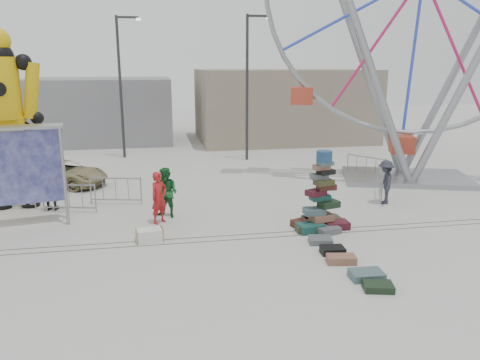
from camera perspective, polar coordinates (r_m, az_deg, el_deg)
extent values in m
plane|color=#9E9E99|center=(14.25, -0.90, -8.21)|extent=(90.00, 90.00, 0.00)
cube|color=#47443F|center=(14.80, -1.29, -7.33)|extent=(40.00, 0.04, 0.01)
cube|color=#47443F|center=(15.17, -1.53, -6.79)|extent=(40.00, 0.04, 0.01)
cube|color=gray|center=(34.39, 5.19, 9.10)|extent=(12.00, 8.00, 5.00)
cube|color=gray|center=(35.38, -16.72, 8.22)|extent=(10.00, 8.00, 4.40)
cylinder|color=#2D2D30|center=(26.56, 0.87, 10.99)|extent=(0.16, 0.16, 8.00)
cube|color=#2D2D30|center=(26.77, 2.23, 19.36)|extent=(1.20, 0.15, 0.12)
cube|color=silver|center=(26.90, 3.55, 19.10)|extent=(0.25, 0.25, 0.12)
cylinder|color=#2D2D30|center=(28.12, -14.36, 10.73)|extent=(0.16, 0.16, 8.00)
cube|color=#2D2D30|center=(28.16, -13.58, 18.73)|extent=(1.20, 0.15, 0.12)
cube|color=silver|center=(28.13, -12.28, 18.60)|extent=(0.25, 0.25, 0.12)
cube|color=#194C46|center=(15.65, 8.58, -5.75)|extent=(0.96, 0.75, 0.28)
cube|color=#4C1420|center=(16.10, 11.67, -5.36)|extent=(0.81, 0.56, 0.26)
cube|color=#472016|center=(16.11, 7.71, -5.22)|extent=(0.89, 0.74, 0.24)
cube|color=#3C3B1E|center=(16.54, 10.74, -4.79)|extent=(0.81, 0.59, 0.26)
cube|color=#585D60|center=(15.61, 10.71, -6.02)|extent=(0.85, 0.69, 0.22)
cube|color=black|center=(16.50, 8.90, -4.80)|extent=(0.73, 0.51, 0.24)
cube|color=#8B5B47|center=(15.92, 9.91, -4.48)|extent=(0.85, 0.67, 0.24)
cube|color=#476165|center=(15.75, 9.03, -3.78)|extent=(0.71, 0.51, 0.22)
cube|color=black|center=(15.88, 10.77, -2.90)|extent=(0.76, 0.61, 0.22)
cube|color=#194C46|center=(15.86, 9.73, -2.10)|extent=(0.68, 0.49, 0.19)
cube|color=#4C1420|center=(15.68, 9.23, -1.53)|extent=(0.74, 0.63, 0.19)
cube|color=#472016|center=(15.75, 10.49, -0.79)|extent=(0.60, 0.42, 0.19)
cube|color=#3C3B1E|center=(15.53, 10.19, -0.28)|extent=(0.68, 0.54, 0.17)
cube|color=#585D60|center=(15.56, 9.62, 0.43)|extent=(0.58, 0.42, 0.17)
cube|color=black|center=(15.54, 10.43, 0.99)|extent=(0.62, 0.50, 0.15)
cube|color=#8B5B47|center=(15.49, 9.90, 1.54)|extent=(0.54, 0.37, 0.15)
cube|color=#476165|center=(15.43, 10.36, 2.00)|extent=(0.57, 0.46, 0.13)
cylinder|color=navy|center=(15.39, 10.23, 2.88)|extent=(0.52, 0.52, 0.34)
sphere|color=black|center=(20.13, -26.98, -2.68)|extent=(0.70, 0.70, 0.70)
sphere|color=black|center=(19.91, -24.15, -2.55)|extent=(0.70, 0.70, 0.70)
cylinder|color=#DDB20C|center=(19.60, -24.53, 1.21)|extent=(0.65, 0.65, 2.95)
sphere|color=black|center=(19.36, -24.97, 5.47)|extent=(0.74, 0.74, 0.74)
cube|color=#DDB20C|center=(19.45, -26.50, 5.89)|extent=(1.33, 0.81, 0.65)
cylinder|color=#DDB20C|center=(19.34, -26.94, 9.94)|extent=(1.20, 1.20, 2.21)
sphere|color=black|center=(19.16, -24.92, 12.90)|extent=(0.59, 0.59, 0.59)
cylinder|color=#DDB20C|center=(19.15, -24.06, 9.93)|extent=(0.78, 0.52, 2.08)
sphere|color=black|center=(19.21, -23.49, 6.95)|extent=(0.48, 0.48, 0.48)
cube|color=gray|center=(23.64, 19.55, 0.28)|extent=(6.46, 4.98, 0.23)
cylinder|color=gray|center=(21.72, 16.29, 11.25)|extent=(3.88, 1.53, 9.24)
cylinder|color=gray|center=(22.56, 25.62, 10.54)|extent=(3.88, 1.53, 9.24)
cylinder|color=gray|center=(23.74, 15.54, 11.49)|extent=(3.88, 1.53, 9.24)
cylinder|color=gray|center=(24.52, 24.15, 10.85)|extent=(3.88, 1.53, 9.24)
cube|color=#A73623|center=(23.34, 19.87, 4.09)|extent=(1.29, 1.29, 0.80)
cylinder|color=gray|center=(17.13, -20.66, 0.61)|extent=(0.11, 0.11, 3.38)
cube|color=navy|center=(17.10, -24.52, 1.39)|extent=(2.11, 0.42, 2.48)
cube|color=silver|center=(14.93, -10.97, -6.63)|extent=(0.88, 0.58, 0.38)
cube|color=#3C3B1E|center=(15.65, 8.21, -5.83)|extent=(0.79, 0.64, 0.23)
cube|color=#585D60|center=(14.76, 9.79, -7.24)|extent=(0.79, 0.70, 0.18)
cube|color=black|center=(14.02, 11.23, -8.40)|extent=(0.71, 0.53, 0.21)
cube|color=#8B5B47|center=(13.46, 12.25, -9.42)|extent=(0.85, 0.56, 0.22)
cube|color=#476165|center=(12.70, 15.18, -11.10)|extent=(0.87, 0.62, 0.20)
cube|color=black|center=(12.19, 16.51, -12.36)|extent=(0.80, 0.65, 0.18)
imported|color=#A41719|center=(16.33, -9.85, -2.13)|extent=(0.79, 0.76, 1.82)
imported|color=#165A25|center=(16.92, -8.95, -1.54)|extent=(1.11, 1.07, 1.81)
imported|color=black|center=(18.90, -22.05, -0.81)|extent=(1.10, 0.58, 1.78)
imported|color=#262632|center=(19.22, 17.31, -0.24)|extent=(0.96, 1.27, 1.74)
imported|color=#948B5F|center=(22.64, -20.76, 0.77)|extent=(4.46, 3.54, 1.13)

